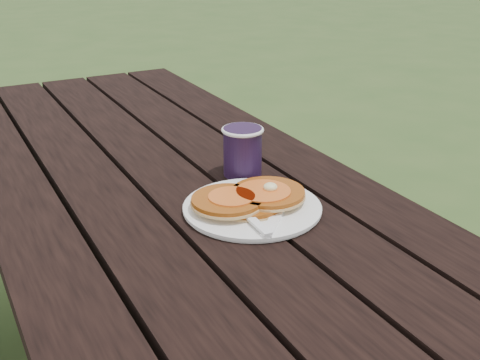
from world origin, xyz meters
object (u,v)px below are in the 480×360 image
coffee_cup (243,149)px  plate (252,208)px  picnic_table (166,308)px  pancake_stack (249,198)px

coffee_cup → plate: bearing=-112.7°
picnic_table → pancake_stack: (0.07, -0.29, 0.41)m
picnic_table → coffee_cup: size_ratio=17.11×
picnic_table → coffee_cup: (0.15, -0.13, 0.44)m
plate → pancake_stack: size_ratio=1.15×
coffee_cup → pancake_stack: bearing=-114.3°
plate → pancake_stack: (-0.00, 0.01, 0.02)m
pancake_stack → coffee_cup: (0.07, 0.16, 0.03)m
pancake_stack → coffee_cup: size_ratio=2.10×
picnic_table → coffee_cup: 0.48m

